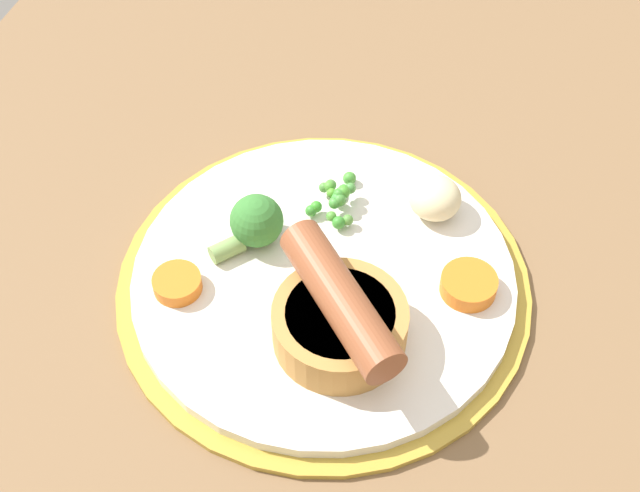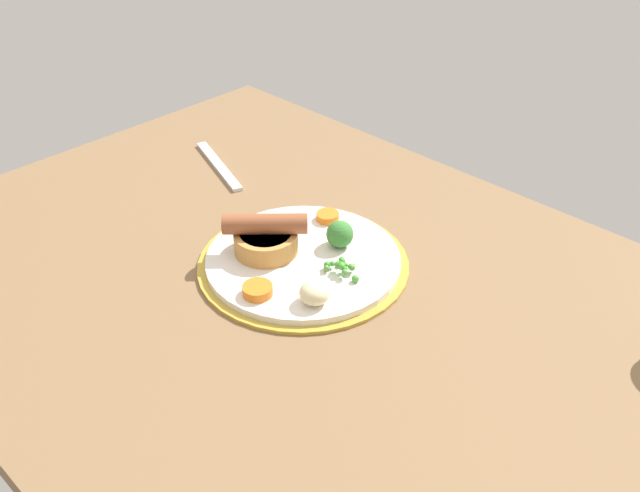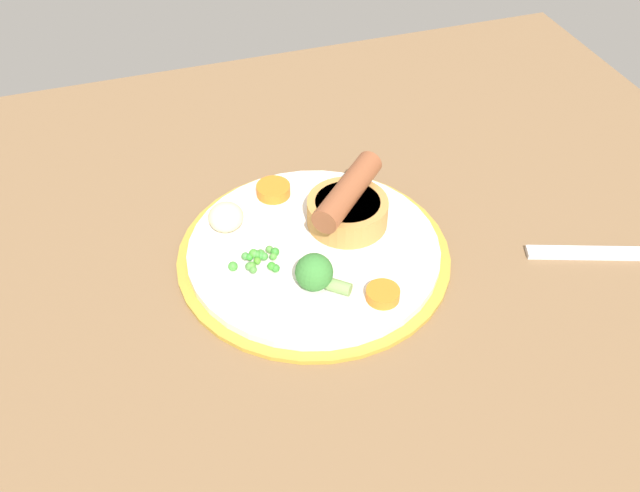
% 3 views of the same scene
% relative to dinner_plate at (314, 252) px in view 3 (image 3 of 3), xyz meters
% --- Properties ---
extents(dining_table, '(1.10, 0.80, 0.03)m').
position_rel_dinner_plate_xyz_m(dining_table, '(0.02, -0.03, -0.02)').
color(dining_table, brown).
rests_on(dining_table, ground).
extents(dinner_plate, '(0.28, 0.28, 0.01)m').
position_rel_dinner_plate_xyz_m(dinner_plate, '(0.00, 0.00, 0.00)').
color(dinner_plate, '#B79333').
rests_on(dinner_plate, dining_table).
extents(sausage_pudding, '(0.10, 0.10, 0.06)m').
position_rel_dinner_plate_xyz_m(sausage_pudding, '(-0.05, -0.02, 0.03)').
color(sausage_pudding, '#BC8442').
rests_on(sausage_pudding, dinner_plate).
extents(pea_pile, '(0.05, 0.04, 0.02)m').
position_rel_dinner_plate_xyz_m(pea_pile, '(0.06, 0.01, 0.02)').
color(pea_pile, '#439339').
rests_on(pea_pile, dinner_plate).
extents(broccoli_floret_near, '(0.05, 0.05, 0.04)m').
position_rel_dinner_plate_xyz_m(broccoli_floret_near, '(0.01, 0.05, 0.03)').
color(broccoli_floret_near, '#387A33').
rests_on(broccoli_floret_near, dinner_plate).
extents(potato_chunk_0, '(0.05, 0.05, 0.03)m').
position_rel_dinner_plate_xyz_m(potato_chunk_0, '(0.08, -0.06, 0.02)').
color(potato_chunk_0, beige).
rests_on(potato_chunk_0, dinner_plate).
extents(carrot_slice_1, '(0.05, 0.05, 0.01)m').
position_rel_dinner_plate_xyz_m(carrot_slice_1, '(0.02, -0.10, 0.01)').
color(carrot_slice_1, orange).
rests_on(carrot_slice_1, dinner_plate).
extents(carrot_slice_2, '(0.04, 0.04, 0.01)m').
position_rel_dinner_plate_xyz_m(carrot_slice_2, '(-0.04, 0.09, 0.01)').
color(carrot_slice_2, orange).
rests_on(carrot_slice_2, dinner_plate).
extents(fork, '(0.18, 0.07, 0.01)m').
position_rel_dinner_plate_xyz_m(fork, '(-0.30, 0.10, -0.00)').
color(fork, silver).
rests_on(fork, dining_table).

